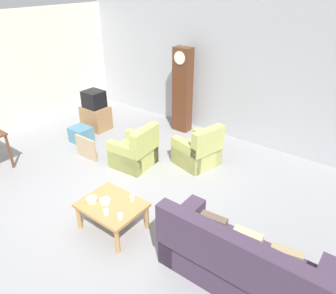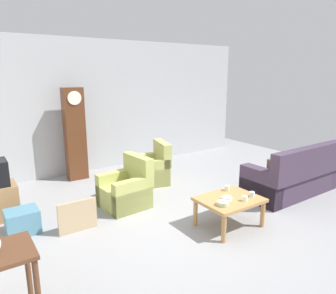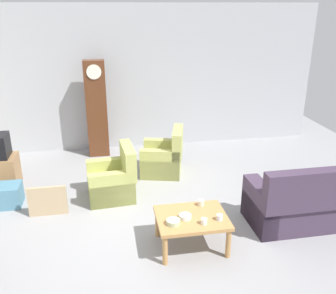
{
  "view_description": "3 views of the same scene",
  "coord_description": "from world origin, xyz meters",
  "px_view_note": "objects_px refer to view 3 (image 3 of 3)",
  "views": [
    {
      "loc": [
        3.36,
        -3.08,
        3.58
      ],
      "look_at": [
        0.35,
        0.87,
        0.86
      ],
      "focal_mm": 34.04,
      "sensor_mm": 36.0,
      "label": 1
    },
    {
      "loc": [
        -3.06,
        -3.79,
        2.41
      ],
      "look_at": [
        0.33,
        1.19,
        0.96
      ],
      "focal_mm": 33.32,
      "sensor_mm": 36.0,
      "label": 2
    },
    {
      "loc": [
        -0.74,
        -4.74,
        3.16
      ],
      "look_at": [
        0.24,
        0.83,
        0.97
      ],
      "focal_mm": 39.46,
      "sensor_mm": 36.0,
      "label": 3
    }
  ],
  "objects_px": {
    "couch_floral": "(319,202)",
    "grandfather_clock": "(97,109)",
    "armchair_olive_far": "(164,159)",
    "framed_picture_leaning": "(48,201)",
    "cup_blue_rimmed": "(220,217)",
    "bowl_white_stacked": "(185,217)",
    "coffee_table_wood": "(192,221)",
    "cup_cream_tall": "(201,203)",
    "storage_box_blue": "(7,195)",
    "bowl_shallow_green": "(173,222)",
    "cup_white_porcelain": "(204,221)",
    "armchair_olive_near": "(113,181)"
  },
  "relations": [
    {
      "from": "grandfather_clock",
      "to": "storage_box_blue",
      "type": "height_order",
      "value": "grandfather_clock"
    },
    {
      "from": "couch_floral",
      "to": "grandfather_clock",
      "type": "relative_size",
      "value": 1.01
    },
    {
      "from": "armchair_olive_near",
      "to": "bowl_shallow_green",
      "type": "xyz_separation_m",
      "value": [
        0.72,
        -1.76,
        0.2
      ]
    },
    {
      "from": "coffee_table_wood",
      "to": "storage_box_blue",
      "type": "height_order",
      "value": "coffee_table_wood"
    },
    {
      "from": "grandfather_clock",
      "to": "couch_floral",
      "type": "bearing_deg",
      "value": -45.92
    },
    {
      "from": "armchair_olive_far",
      "to": "cup_blue_rimmed",
      "type": "relative_size",
      "value": 11.3
    },
    {
      "from": "grandfather_clock",
      "to": "cup_blue_rimmed",
      "type": "distance_m",
      "value": 4.16
    },
    {
      "from": "armchair_olive_far",
      "to": "cup_cream_tall",
      "type": "bearing_deg",
      "value": -85.38
    },
    {
      "from": "grandfather_clock",
      "to": "armchair_olive_far",
      "type": "bearing_deg",
      "value": -43.73
    },
    {
      "from": "couch_floral",
      "to": "armchair_olive_far",
      "type": "relative_size",
      "value": 2.21
    },
    {
      "from": "armchair_olive_far",
      "to": "storage_box_blue",
      "type": "height_order",
      "value": "armchair_olive_far"
    },
    {
      "from": "bowl_shallow_green",
      "to": "storage_box_blue",
      "type": "bearing_deg",
      "value": 144.65
    },
    {
      "from": "armchair_olive_near",
      "to": "storage_box_blue",
      "type": "distance_m",
      "value": 1.78
    },
    {
      "from": "couch_floral",
      "to": "storage_box_blue",
      "type": "distance_m",
      "value": 5.02
    },
    {
      "from": "cup_blue_rimmed",
      "to": "bowl_white_stacked",
      "type": "relative_size",
      "value": 0.51
    },
    {
      "from": "cup_blue_rimmed",
      "to": "cup_cream_tall",
      "type": "bearing_deg",
      "value": 109.46
    },
    {
      "from": "framed_picture_leaning",
      "to": "storage_box_blue",
      "type": "height_order",
      "value": "framed_picture_leaning"
    },
    {
      "from": "armchair_olive_far",
      "to": "bowl_white_stacked",
      "type": "bearing_deg",
      "value": -92.75
    },
    {
      "from": "grandfather_clock",
      "to": "cup_cream_tall",
      "type": "xyz_separation_m",
      "value": [
        1.44,
        -3.4,
        -0.53
      ]
    },
    {
      "from": "armchair_olive_far",
      "to": "cup_white_porcelain",
      "type": "height_order",
      "value": "armchair_olive_far"
    },
    {
      "from": "storage_box_blue",
      "to": "bowl_white_stacked",
      "type": "distance_m",
      "value": 3.17
    },
    {
      "from": "armchair_olive_near",
      "to": "armchair_olive_far",
      "type": "height_order",
      "value": "same"
    },
    {
      "from": "storage_box_blue",
      "to": "cup_cream_tall",
      "type": "xyz_separation_m",
      "value": [
        2.97,
        -1.37,
        0.33
      ]
    },
    {
      "from": "coffee_table_wood",
      "to": "grandfather_clock",
      "type": "height_order",
      "value": "grandfather_clock"
    },
    {
      "from": "storage_box_blue",
      "to": "cup_white_porcelain",
      "type": "distance_m",
      "value": 3.44
    },
    {
      "from": "storage_box_blue",
      "to": "cup_blue_rimmed",
      "type": "xyz_separation_m",
      "value": [
        3.12,
        -1.78,
        0.33
      ]
    },
    {
      "from": "bowl_shallow_green",
      "to": "couch_floral",
      "type": "bearing_deg",
      "value": 9.58
    },
    {
      "from": "framed_picture_leaning",
      "to": "storage_box_blue",
      "type": "relative_size",
      "value": 1.27
    },
    {
      "from": "armchair_olive_far",
      "to": "framed_picture_leaning",
      "type": "height_order",
      "value": "armchair_olive_far"
    },
    {
      "from": "storage_box_blue",
      "to": "couch_floral",
      "type": "bearing_deg",
      "value": -15.91
    },
    {
      "from": "cup_blue_rimmed",
      "to": "bowl_white_stacked",
      "type": "height_order",
      "value": "cup_blue_rimmed"
    },
    {
      "from": "framed_picture_leaning",
      "to": "storage_box_blue",
      "type": "bearing_deg",
      "value": 148.71
    },
    {
      "from": "cup_white_porcelain",
      "to": "grandfather_clock",
      "type": "bearing_deg",
      "value": 109.36
    },
    {
      "from": "storage_box_blue",
      "to": "bowl_white_stacked",
      "type": "height_order",
      "value": "bowl_white_stacked"
    },
    {
      "from": "framed_picture_leaning",
      "to": "cup_blue_rimmed",
      "type": "distance_m",
      "value": 2.76
    },
    {
      "from": "armchair_olive_near",
      "to": "storage_box_blue",
      "type": "xyz_separation_m",
      "value": [
        -1.77,
        0.01,
        -0.12
      ]
    },
    {
      "from": "coffee_table_wood",
      "to": "storage_box_blue",
      "type": "relative_size",
      "value": 2.03
    },
    {
      "from": "cup_cream_tall",
      "to": "storage_box_blue",
      "type": "bearing_deg",
      "value": 155.24
    },
    {
      "from": "framed_picture_leaning",
      "to": "cup_white_porcelain",
      "type": "xyz_separation_m",
      "value": [
        2.17,
        -1.4,
        0.27
      ]
    },
    {
      "from": "cup_white_porcelain",
      "to": "bowl_shallow_green",
      "type": "height_order",
      "value": "cup_white_porcelain"
    },
    {
      "from": "bowl_white_stacked",
      "to": "bowl_shallow_green",
      "type": "relative_size",
      "value": 0.91
    },
    {
      "from": "armchair_olive_near",
      "to": "cup_cream_tall",
      "type": "xyz_separation_m",
      "value": [
        1.2,
        -1.36,
        0.21
      ]
    },
    {
      "from": "couch_floral",
      "to": "cup_blue_rimmed",
      "type": "relative_size",
      "value": 24.98
    },
    {
      "from": "grandfather_clock",
      "to": "cup_cream_tall",
      "type": "distance_m",
      "value": 3.73
    },
    {
      "from": "bowl_shallow_green",
      "to": "framed_picture_leaning",
      "type": "bearing_deg",
      "value": 143.11
    },
    {
      "from": "grandfather_clock",
      "to": "storage_box_blue",
      "type": "relative_size",
      "value": 4.42
    },
    {
      "from": "cup_cream_tall",
      "to": "bowl_white_stacked",
      "type": "bearing_deg",
      "value": -135.43
    },
    {
      "from": "couch_floral",
      "to": "framed_picture_leaning",
      "type": "xyz_separation_m",
      "value": [
        -4.11,
        0.94,
        -0.11
      ]
    },
    {
      "from": "armchair_olive_near",
      "to": "framed_picture_leaning",
      "type": "bearing_deg",
      "value": -157.95
    },
    {
      "from": "cup_blue_rimmed",
      "to": "grandfather_clock",
      "type": "bearing_deg",
      "value": 112.63
    }
  ]
}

